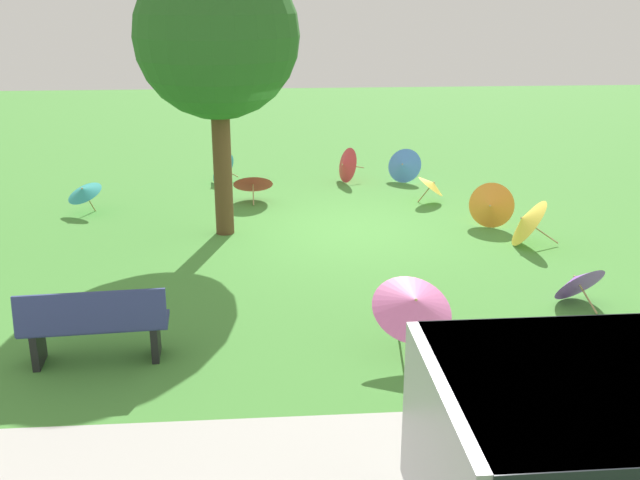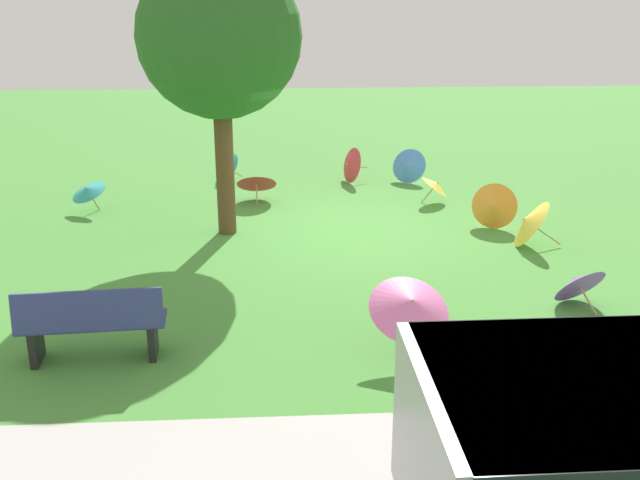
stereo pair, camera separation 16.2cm
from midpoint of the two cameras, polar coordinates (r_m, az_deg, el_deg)
ground at (r=12.70m, az=1.56°, el=0.69°), size 40.00×40.00×0.00m
park_bench at (r=8.50m, az=-16.87°, el=-6.26°), size 1.63×0.59×0.90m
shade_tree at (r=12.12m, az=-7.48°, el=15.43°), size 2.64×2.64×4.61m
parasol_yellow_0 at (r=14.52m, az=9.35°, el=4.26°), size 0.60×0.65×0.58m
parasol_teal_0 at (r=14.31m, az=-17.38°, el=3.74°), size 0.93×0.93×0.64m
parasol_yellow_1 at (r=12.34m, az=16.27°, el=1.38°), size 0.94×0.99×0.82m
parasol_blue_0 at (r=16.06m, az=7.18°, el=5.81°), size 0.88×0.84×0.75m
parasol_red_0 at (r=14.48m, az=-4.66°, el=4.59°), size 0.79×0.72×0.68m
parasol_red_2 at (r=15.93m, az=2.61°, el=5.88°), size 0.71×0.83×0.78m
parasol_teal_1 at (r=16.01m, az=-7.16°, el=5.66°), size 0.79×0.88×0.70m
parasol_orange_0 at (r=13.11m, az=13.75°, el=2.58°), size 0.84×0.83×0.81m
parasol_pink_0 at (r=8.28m, az=7.66°, el=-5.08°), size 1.08×1.05×0.95m
parasol_purple_1 at (r=10.22m, az=19.89°, el=-3.14°), size 0.88×0.79×0.65m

